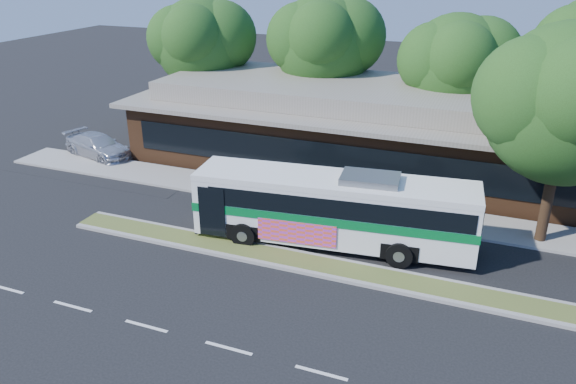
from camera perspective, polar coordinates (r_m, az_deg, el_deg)
name	(u,v)px	position (r m, az deg, el deg)	size (l,w,h in m)	color
ground	(364,285)	(20.97, 7.78, -9.35)	(120.00, 120.00, 0.00)	black
median_strip	(369,275)	(21.43, 8.19, -8.36)	(26.00, 1.10, 0.15)	#4B5D27
sidewalk	(399,213)	(26.47, 11.22, -2.15)	(44.00, 2.60, 0.12)	gray
parking_lot	(124,146)	(36.70, -16.31, 4.53)	(14.00, 12.00, 0.01)	black
plaza_building	(426,131)	(31.85, 13.82, 6.01)	(33.20, 11.20, 4.45)	#522F1A
tree_bg_a	(207,42)	(37.66, -8.22, 14.89)	(6.47, 5.80, 8.63)	black
tree_bg_b	(331,42)	(35.37, 4.39, 14.97)	(6.69, 6.00, 9.00)	black
tree_bg_c	(464,63)	(33.00, 17.45, 12.43)	(6.24, 5.60, 8.26)	black
transit_bus	(335,205)	(22.80, 4.77, -1.29)	(11.58, 3.71, 3.20)	white
sedan	(98,146)	(34.96, -18.73, 4.46)	(1.89, 4.64, 1.35)	silver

